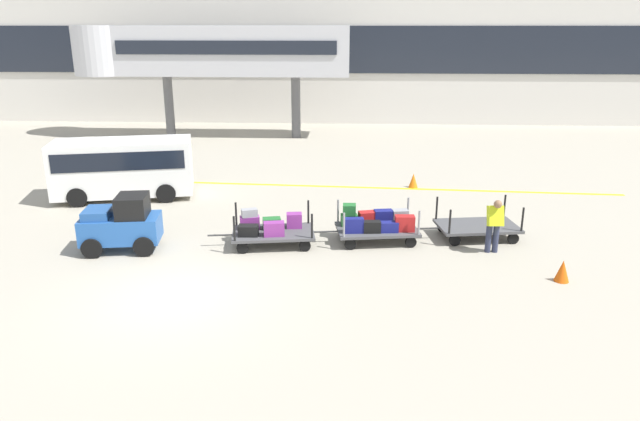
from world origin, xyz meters
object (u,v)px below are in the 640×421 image
Objects in this scene: baggage_handler at (494,223)px; safety_cone_far at (562,271)px; baggage_cart_lead at (270,229)px; baggage_tug at (122,224)px; baggage_cart_tail at (477,227)px; safety_cone_near at (413,181)px; baggage_cart_middle at (377,224)px; shuttle_van at (123,164)px.

baggage_handler is 2.84× the size of safety_cone_far.
baggage_cart_lead is 5.59× the size of safety_cone_far.
baggage_cart_lead reaches higher than safety_cone_far.
baggage_cart_tail is (10.05, 1.49, -0.41)m from baggage_tug.
safety_cone_near is at bearing 103.27° from baggage_cart_tail.
baggage_cart_middle reaches higher than safety_cone_far.
baggage_tug is at bearing -171.56° from baggage_cart_tail.
baggage_cart_tail is at bearing 115.94° from safety_cone_far.
baggage_cart_middle is at bearing 8.34° from baggage_cart_lead.
baggage_cart_lead is at bearing 8.84° from baggage_tug.
safety_cone_far is (2.77, -8.53, 0.00)m from safety_cone_near.
safety_cone_far is (13.35, -6.62, -0.96)m from shuttle_van.
baggage_cart_lead is at bearing -171.66° from baggage_cart_middle.
baggage_tug is 10.17m from baggage_cart_tail.
shuttle_van is at bearing 158.25° from baggage_handler.
baggage_handler reaches higher than safety_cone_far.
baggage_cart_lead is 1.00× the size of baggage_cart_middle.
baggage_cart_tail is 1.33m from baggage_handler.
safety_cone_far is at bearing -26.36° from shuttle_van.
safety_cone_far is at bearing -16.01° from baggage_cart_lead.
baggage_cart_lead is 7.41m from shuttle_van.
safety_cone_far is (1.46, -3.01, -0.07)m from baggage_cart_tail.
baggage_cart_middle is (7.08, 1.07, -0.24)m from baggage_tug.
baggage_cart_tail is 5.59× the size of safety_cone_far.
baggage_cart_middle is 1.00× the size of baggage_cart_tail.
safety_cone_near is 8.97m from safety_cone_far.
baggage_tug reaches higher than baggage_cart_middle.
baggage_cart_lead is 3.08m from baggage_cart_middle.
safety_cone_far is at bearing -64.06° from baggage_cart_tail.
baggage_handler is (10.23, 0.28, 0.11)m from baggage_tug.
baggage_cart_middle is at bearing -172.02° from baggage_cart_tail.
safety_cone_near is 1.00× the size of safety_cone_far.
baggage_tug reaches higher than safety_cone_far.
shuttle_van reaches higher than baggage_cart_lead.
baggage_handler is at bearing -3.19° from baggage_cart_lead.
baggage_handler is (0.18, -1.21, 0.52)m from baggage_cart_tail.
shuttle_van reaches higher than baggage_cart_tail.
baggage_cart_middle is 1.97× the size of baggage_handler.
baggage_cart_middle is at bearing 165.87° from baggage_handler.
baggage_cart_tail is (6.02, 0.86, -0.13)m from baggage_cart_lead.
baggage_handler is at bearing 1.57° from baggage_tug.
baggage_handler is (6.20, -0.35, 0.39)m from baggage_cart_lead.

